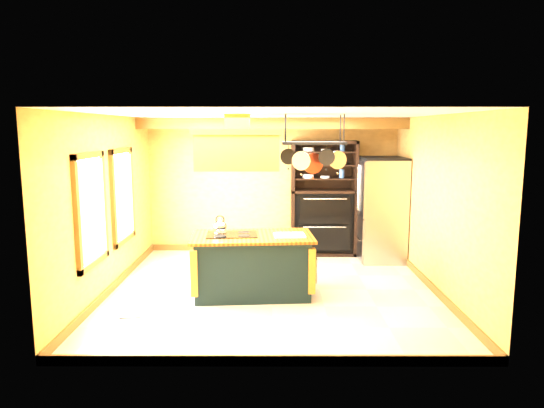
{
  "coord_description": "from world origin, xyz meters",
  "views": [
    {
      "loc": [
        0.01,
        -7.3,
        2.48
      ],
      "look_at": [
        -0.01,
        0.3,
        1.31
      ],
      "focal_mm": 32.0,
      "sensor_mm": 36.0,
      "label": 1
    }
  ],
  "objects_px": {
    "pot_rack": "(314,150)",
    "hutch": "(323,210)",
    "range_hood": "(238,147)",
    "refrigerator": "(381,211)",
    "kitchen_island": "(252,264)"
  },
  "relations": [
    {
      "from": "pot_rack",
      "to": "range_hood",
      "type": "bearing_deg",
      "value": -179.46
    },
    {
      "from": "hutch",
      "to": "pot_rack",
      "type": "bearing_deg",
      "value": -99.37
    },
    {
      "from": "refrigerator",
      "to": "hutch",
      "type": "relative_size",
      "value": 0.85
    },
    {
      "from": "kitchen_island",
      "to": "range_hood",
      "type": "distance_m",
      "value": 1.77
    },
    {
      "from": "kitchen_island",
      "to": "pot_rack",
      "type": "bearing_deg",
      "value": -3.48
    },
    {
      "from": "range_hood",
      "to": "hutch",
      "type": "height_order",
      "value": "range_hood"
    },
    {
      "from": "range_hood",
      "to": "hutch",
      "type": "bearing_deg",
      "value": 58.65
    },
    {
      "from": "pot_rack",
      "to": "refrigerator",
      "type": "distance_m",
      "value": 2.8
    },
    {
      "from": "kitchen_island",
      "to": "range_hood",
      "type": "relative_size",
      "value": 1.48
    },
    {
      "from": "refrigerator",
      "to": "pot_rack",
      "type": "bearing_deg",
      "value": -125.73
    },
    {
      "from": "kitchen_island",
      "to": "pot_rack",
      "type": "relative_size",
      "value": 1.91
    },
    {
      "from": "range_hood",
      "to": "refrigerator",
      "type": "relative_size",
      "value": 0.66
    },
    {
      "from": "pot_rack",
      "to": "hutch",
      "type": "bearing_deg",
      "value": 80.63
    },
    {
      "from": "range_hood",
      "to": "pot_rack",
      "type": "bearing_deg",
      "value": 0.54
    },
    {
      "from": "pot_rack",
      "to": "hutch",
      "type": "distance_m",
      "value": 2.82
    }
  ]
}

